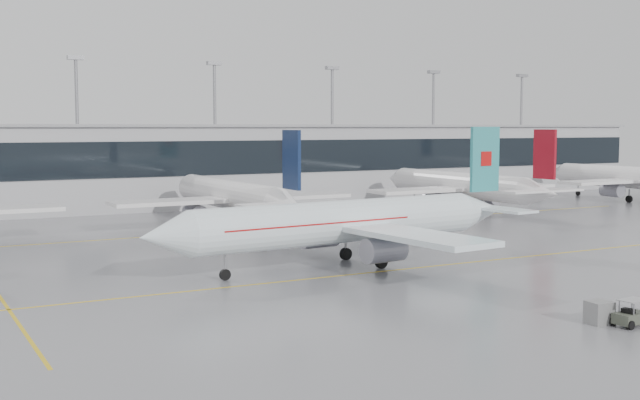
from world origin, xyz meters
TOP-DOWN VIEW (x-y plane):
  - ground at (0.00, 0.00)m, footprint 320.00×320.00m
  - taxi_line_main at (0.00, 0.00)m, footprint 120.00×0.25m
  - taxi_line_north at (0.00, 30.00)m, footprint 120.00×0.25m
  - terminal at (0.00, 62.00)m, footprint 180.00×15.00m
  - terminal_glass at (0.00, 54.45)m, footprint 180.00×0.20m
  - terminal_roof at (0.00, 62.00)m, footprint 182.00×16.00m
  - light_masts at (0.00, 68.00)m, footprint 156.40×1.00m
  - air_canada_jet at (-1.35, 3.75)m, footprint 37.91×30.80m
  - parked_jet_c at (-0.00, 33.69)m, footprint 29.64×36.96m
  - parked_jet_d at (35.00, 33.69)m, footprint 29.64×36.96m
  - parked_jet_e at (70.00, 33.69)m, footprint 29.64×36.96m
  - baggage_tug at (2.57, -22.67)m, footprint 3.36×1.59m
  - gse_unit at (1.29, -21.39)m, footprint 1.50×1.41m

SIDE VIEW (x-z plane):
  - ground at x=0.00m, z-range 0.00..0.00m
  - taxi_line_main at x=0.00m, z-range 0.00..0.01m
  - taxi_line_north at x=0.00m, z-range 0.00..0.01m
  - baggage_tug at x=2.57m, z-range -0.24..1.37m
  - gse_unit at x=1.29m, z-range 0.00..1.40m
  - parked_jet_c at x=0.00m, z-range -2.15..9.57m
  - parked_jet_d at x=35.00m, z-range -2.15..9.57m
  - parked_jet_e at x=70.00m, z-range -2.15..9.57m
  - air_canada_jet at x=-1.35m, z-range -2.19..9.86m
  - terminal at x=0.00m, z-range 0.00..12.00m
  - terminal_glass at x=0.00m, z-range 5.00..10.00m
  - terminal_roof at x=0.00m, z-range 12.00..12.40m
  - light_masts at x=0.00m, z-range 2.04..24.64m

